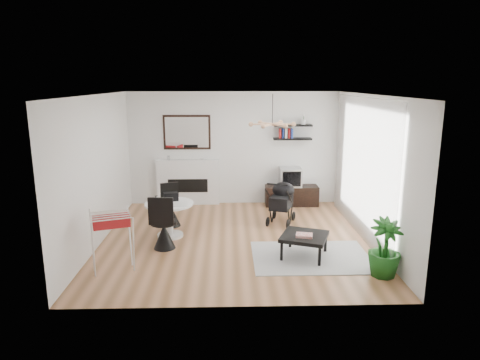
{
  "coord_description": "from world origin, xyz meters",
  "views": [
    {
      "loc": [
        -0.13,
        -7.67,
        2.93
      ],
      "look_at": [
        0.1,
        0.4,
        1.06
      ],
      "focal_mm": 32.0,
      "sensor_mm": 36.0,
      "label": 1
    }
  ],
  "objects_px": {
    "tv_console": "(291,196)",
    "fireplace": "(188,177)",
    "crt_tv": "(290,177)",
    "potted_plant": "(385,248)",
    "stroller": "(282,204)",
    "dining_table": "(170,214)",
    "coffee_table": "(304,237)",
    "drying_rack": "(112,241)"
  },
  "relations": [
    {
      "from": "tv_console",
      "to": "coffee_table",
      "type": "xyz_separation_m",
      "value": [
        -0.24,
        -3.12,
        0.11
      ]
    },
    {
      "from": "tv_console",
      "to": "crt_tv",
      "type": "height_order",
      "value": "crt_tv"
    },
    {
      "from": "drying_rack",
      "to": "potted_plant",
      "type": "height_order",
      "value": "drying_rack"
    },
    {
      "from": "tv_console",
      "to": "coffee_table",
      "type": "relative_size",
      "value": 1.32
    },
    {
      "from": "drying_rack",
      "to": "potted_plant",
      "type": "xyz_separation_m",
      "value": [
        4.19,
        -0.29,
        -0.04
      ]
    },
    {
      "from": "coffee_table",
      "to": "stroller",
      "type": "bearing_deg",
      "value": 95.04
    },
    {
      "from": "stroller",
      "to": "potted_plant",
      "type": "relative_size",
      "value": 1.05
    },
    {
      "from": "crt_tv",
      "to": "potted_plant",
      "type": "xyz_separation_m",
      "value": [
        0.89,
        -3.89,
        -0.24
      ]
    },
    {
      "from": "tv_console",
      "to": "potted_plant",
      "type": "relative_size",
      "value": 1.38
    },
    {
      "from": "stroller",
      "to": "crt_tv",
      "type": "bearing_deg",
      "value": 95.1
    },
    {
      "from": "tv_console",
      "to": "fireplace",
      "type": "bearing_deg",
      "value": 176.48
    },
    {
      "from": "dining_table",
      "to": "potted_plant",
      "type": "xyz_separation_m",
      "value": [
        3.51,
        -1.81,
        0.01
      ]
    },
    {
      "from": "drying_rack",
      "to": "coffee_table",
      "type": "distance_m",
      "value": 3.14
    },
    {
      "from": "fireplace",
      "to": "stroller",
      "type": "distance_m",
      "value": 2.57
    },
    {
      "from": "tv_console",
      "to": "stroller",
      "type": "distance_m",
      "value": 1.37
    },
    {
      "from": "crt_tv",
      "to": "dining_table",
      "type": "distance_m",
      "value": 3.35
    },
    {
      "from": "tv_console",
      "to": "potted_plant",
      "type": "bearing_deg",
      "value": -77.67
    },
    {
      "from": "tv_console",
      "to": "drying_rack",
      "type": "relative_size",
      "value": 1.34
    },
    {
      "from": "dining_table",
      "to": "coffee_table",
      "type": "bearing_deg",
      "value": -23.17
    },
    {
      "from": "drying_rack",
      "to": "dining_table",
      "type": "bearing_deg",
      "value": 46.34
    },
    {
      "from": "crt_tv",
      "to": "coffee_table",
      "type": "distance_m",
      "value": 3.14
    },
    {
      "from": "stroller",
      "to": "coffee_table",
      "type": "distance_m",
      "value": 1.83
    },
    {
      "from": "crt_tv",
      "to": "tv_console",
      "type": "bearing_deg",
      "value": 4.62
    },
    {
      "from": "dining_table",
      "to": "coffee_table",
      "type": "relative_size",
      "value": 0.97
    },
    {
      "from": "tv_console",
      "to": "dining_table",
      "type": "relative_size",
      "value": 1.37
    },
    {
      "from": "potted_plant",
      "to": "tv_console",
      "type": "bearing_deg",
      "value": 102.33
    },
    {
      "from": "tv_console",
      "to": "crt_tv",
      "type": "bearing_deg",
      "value": -175.38
    },
    {
      "from": "crt_tv",
      "to": "drying_rack",
      "type": "bearing_deg",
      "value": -132.52
    },
    {
      "from": "potted_plant",
      "to": "fireplace",
      "type": "bearing_deg",
      "value": 129.62
    },
    {
      "from": "fireplace",
      "to": "dining_table",
      "type": "height_order",
      "value": "fireplace"
    },
    {
      "from": "fireplace",
      "to": "potted_plant",
      "type": "xyz_separation_m",
      "value": [
        3.35,
        -4.05,
        -0.23
      ]
    },
    {
      "from": "tv_console",
      "to": "dining_table",
      "type": "height_order",
      "value": "dining_table"
    },
    {
      "from": "tv_console",
      "to": "potted_plant",
      "type": "height_order",
      "value": "potted_plant"
    },
    {
      "from": "crt_tv",
      "to": "dining_table",
      "type": "relative_size",
      "value": 0.56
    },
    {
      "from": "tv_console",
      "to": "stroller",
      "type": "xyz_separation_m",
      "value": [
        -0.4,
        -1.29,
        0.17
      ]
    },
    {
      "from": "crt_tv",
      "to": "coffee_table",
      "type": "xyz_separation_m",
      "value": [
        -0.2,
        -3.12,
        -0.35
      ]
    },
    {
      "from": "drying_rack",
      "to": "stroller",
      "type": "relative_size",
      "value": 0.99
    },
    {
      "from": "fireplace",
      "to": "coffee_table",
      "type": "height_order",
      "value": "fireplace"
    },
    {
      "from": "potted_plant",
      "to": "drying_rack",
      "type": "bearing_deg",
      "value": 176.05
    },
    {
      "from": "dining_table",
      "to": "stroller",
      "type": "height_order",
      "value": "stroller"
    },
    {
      "from": "drying_rack",
      "to": "coffee_table",
      "type": "bearing_deg",
      "value": -10.51
    },
    {
      "from": "tv_console",
      "to": "coffee_table",
      "type": "distance_m",
      "value": 3.13
    }
  ]
}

